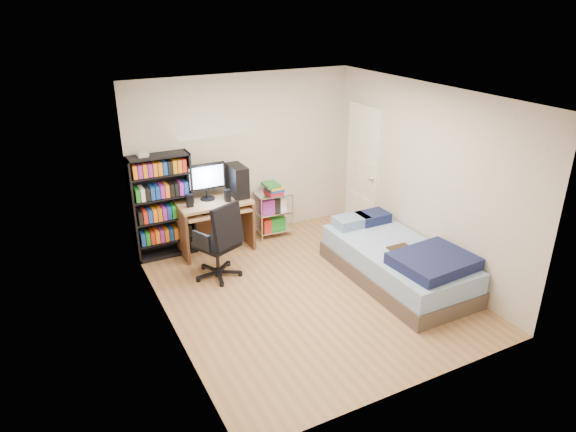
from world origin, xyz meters
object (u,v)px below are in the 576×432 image
media_shelf (162,205)px  computer_desk (219,203)px  office_chair (220,254)px  bed (398,262)px

media_shelf → computer_desk: 0.81m
computer_desk → office_chair: bearing=-111.2°
media_shelf → computer_desk: size_ratio=1.20×
media_shelf → computer_desk: (0.80, -0.13, -0.07)m
computer_desk → office_chair: computer_desk is taller
computer_desk → bed: 2.68m
media_shelf → office_chair: bearing=-63.9°
office_chair → bed: bearing=-53.8°
computer_desk → bed: computer_desk is taller
media_shelf → office_chair: 1.17m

